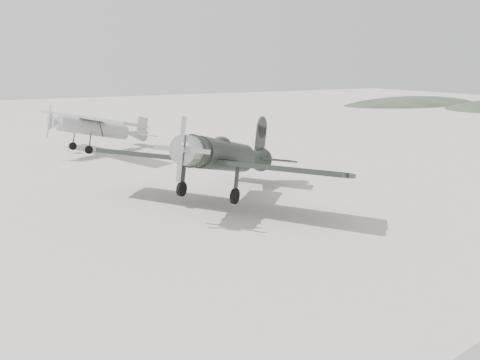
# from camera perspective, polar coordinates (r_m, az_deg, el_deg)

# --- Properties ---
(ground) EXTENTS (160.00, 160.00, 0.00)m
(ground) POSITION_cam_1_polar(r_m,az_deg,el_deg) (18.31, 9.66, -6.17)
(ground) COLOR #AFA69C
(ground) RESTS_ON ground
(hill_northeast) EXTENTS (32.00, 16.00, 5.20)m
(hill_northeast) POSITION_cam_1_polar(r_m,az_deg,el_deg) (81.16, 20.35, 8.70)
(hill_northeast) COLOR #2D3828
(hill_northeast) RESTS_ON ground
(lowwing_monoplane) EXTENTS (9.85, 10.90, 3.88)m
(lowwing_monoplane) POSITION_cam_1_polar(r_m,az_deg,el_deg) (21.82, -1.63, 2.89)
(lowwing_monoplane) COLOR black
(lowwing_monoplane) RESTS_ON ground
(highwing_monoplane) EXTENTS (8.01, 11.09, 3.17)m
(highwing_monoplane) POSITION_cam_1_polar(r_m,az_deg,el_deg) (35.30, -16.98, 6.44)
(highwing_monoplane) COLOR gray
(highwing_monoplane) RESTS_ON ground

